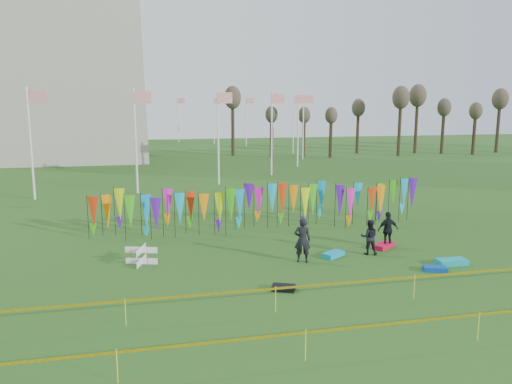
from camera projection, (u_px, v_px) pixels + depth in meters
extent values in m
plane|color=#214914|center=(307.00, 277.00, 19.90)|extent=(160.00, 160.00, 0.00)
cylinder|color=silver|center=(293.00, 124.00, 68.33)|extent=(0.16, 0.16, 8.00)
plane|color=#B71314|center=(298.00, 100.00, 67.88)|extent=(1.40, 0.00, 1.40)
cylinder|color=silver|center=(273.00, 123.00, 75.08)|extent=(0.16, 0.16, 8.00)
plane|color=#B71314|center=(277.00, 100.00, 74.64)|extent=(1.40, 0.00, 1.40)
cylinder|color=silver|center=(246.00, 121.00, 80.96)|extent=(0.16, 0.16, 8.00)
plane|color=#B71314|center=(250.00, 101.00, 80.51)|extent=(1.40, 0.00, 1.40)
cylinder|color=silver|center=(214.00, 120.00, 85.57)|extent=(0.16, 0.16, 8.00)
plane|color=#B71314|center=(217.00, 101.00, 85.12)|extent=(1.40, 0.00, 1.40)
cylinder|color=silver|center=(178.00, 120.00, 88.58)|extent=(0.16, 0.16, 8.00)
plane|color=#B71314|center=(181.00, 101.00, 88.13)|extent=(1.40, 0.00, 1.40)
cylinder|color=silver|center=(139.00, 119.00, 89.80)|extent=(0.16, 0.16, 8.00)
plane|color=#B71314|center=(142.00, 101.00, 89.36)|extent=(1.40, 0.00, 1.40)
cylinder|color=silver|center=(98.00, 119.00, 89.15)|extent=(0.16, 0.16, 8.00)
plane|color=#B71314|center=(100.00, 101.00, 88.70)|extent=(1.40, 0.00, 1.40)
cylinder|color=silver|center=(54.00, 120.00, 86.66)|extent=(0.16, 0.16, 8.00)
plane|color=#B71314|center=(56.00, 101.00, 86.21)|extent=(1.40, 0.00, 1.40)
cylinder|color=silver|center=(8.00, 121.00, 82.51)|extent=(0.16, 0.16, 8.00)
plane|color=#B71314|center=(10.00, 101.00, 82.06)|extent=(1.40, 0.00, 1.40)
cylinder|color=silver|center=(31.00, 144.00, 35.37)|extent=(0.16, 0.16, 8.00)
plane|color=#B71314|center=(36.00, 97.00, 34.92)|extent=(1.40, 0.00, 1.40)
cylinder|color=silver|center=(136.00, 141.00, 37.86)|extent=(0.16, 0.16, 8.00)
plane|color=#B71314|center=(142.00, 97.00, 37.41)|extent=(1.40, 0.00, 1.40)
cylinder|color=silver|center=(218.00, 138.00, 42.01)|extent=(0.16, 0.16, 8.00)
plane|color=#B71314|center=(225.00, 98.00, 41.56)|extent=(1.40, 0.00, 1.40)
cylinder|color=silver|center=(272.00, 134.00, 47.54)|extent=(0.16, 0.16, 8.00)
plane|color=#B71314|center=(278.00, 98.00, 47.09)|extent=(1.40, 0.00, 1.40)
cylinder|color=silver|center=(298.00, 130.00, 54.07)|extent=(0.16, 0.16, 8.00)
plane|color=#B71314|center=(304.00, 99.00, 53.63)|extent=(1.40, 0.00, 1.40)
cylinder|color=silver|center=(303.00, 127.00, 61.17)|extent=(0.16, 0.16, 8.00)
plane|color=#B71314|center=(308.00, 100.00, 60.72)|extent=(1.40, 0.00, 1.40)
cylinder|color=black|center=(89.00, 217.00, 25.24)|extent=(0.03, 0.03, 2.37)
cone|color=red|center=(95.00, 211.00, 25.25)|extent=(0.64, 0.64, 1.60)
cylinder|color=black|center=(102.00, 216.00, 25.38)|extent=(0.03, 0.03, 2.37)
cone|color=orange|center=(108.00, 210.00, 25.38)|extent=(0.64, 0.64, 1.60)
cylinder|color=black|center=(115.00, 216.00, 25.51)|extent=(0.03, 0.03, 2.37)
cone|color=#BFE00B|center=(120.00, 210.00, 25.52)|extent=(0.64, 0.64, 1.60)
cylinder|color=black|center=(127.00, 215.00, 25.65)|extent=(0.03, 0.03, 2.37)
cone|color=#35A813|center=(133.00, 209.00, 25.65)|extent=(0.64, 0.64, 1.60)
cylinder|color=black|center=(140.00, 214.00, 25.78)|extent=(0.03, 0.03, 2.37)
cone|color=#0B89C6|center=(145.00, 208.00, 25.79)|extent=(0.64, 0.64, 1.60)
cylinder|color=black|center=(152.00, 214.00, 25.92)|extent=(0.03, 0.03, 2.37)
cone|color=#4E12A1|center=(157.00, 208.00, 25.92)|extent=(0.64, 0.64, 1.60)
cylinder|color=black|center=(164.00, 213.00, 26.05)|extent=(0.03, 0.03, 2.37)
cone|color=#EA1AB6|center=(169.00, 207.00, 26.06)|extent=(0.64, 0.64, 1.60)
cylinder|color=black|center=(176.00, 213.00, 26.19)|extent=(0.03, 0.03, 2.37)
cone|color=#0EAED5|center=(181.00, 207.00, 26.19)|extent=(0.64, 0.64, 1.60)
cylinder|color=black|center=(188.00, 212.00, 26.32)|extent=(0.03, 0.03, 2.37)
cone|color=red|center=(193.00, 206.00, 26.33)|extent=(0.64, 0.64, 1.60)
cylinder|color=black|center=(200.00, 212.00, 26.45)|extent=(0.03, 0.03, 2.37)
cone|color=orange|center=(205.00, 206.00, 26.46)|extent=(0.64, 0.64, 1.60)
cylinder|color=black|center=(211.00, 211.00, 26.59)|extent=(0.03, 0.03, 2.37)
cone|color=#BFE00B|center=(216.00, 205.00, 26.60)|extent=(0.64, 0.64, 1.60)
cylinder|color=black|center=(223.00, 210.00, 26.72)|extent=(0.03, 0.03, 2.37)
cone|color=#35A813|center=(228.00, 205.00, 26.73)|extent=(0.64, 0.64, 1.60)
cylinder|color=black|center=(234.00, 210.00, 26.86)|extent=(0.03, 0.03, 2.37)
cone|color=#0B89C6|center=(239.00, 204.00, 26.87)|extent=(0.64, 0.64, 1.60)
cylinder|color=black|center=(245.00, 209.00, 26.99)|extent=(0.03, 0.03, 2.37)
cone|color=#4E12A1|center=(250.00, 204.00, 27.00)|extent=(0.64, 0.64, 1.60)
cylinder|color=black|center=(257.00, 209.00, 27.13)|extent=(0.03, 0.03, 2.37)
cone|color=#EA1AB6|center=(262.00, 203.00, 27.14)|extent=(0.64, 0.64, 1.60)
cylinder|color=black|center=(268.00, 208.00, 27.26)|extent=(0.03, 0.03, 2.37)
cone|color=#0EAED5|center=(273.00, 203.00, 27.27)|extent=(0.64, 0.64, 1.60)
cylinder|color=black|center=(279.00, 208.00, 27.40)|extent=(0.03, 0.03, 2.37)
cone|color=red|center=(283.00, 202.00, 27.40)|extent=(0.64, 0.64, 1.60)
cylinder|color=black|center=(289.00, 207.00, 27.53)|extent=(0.03, 0.03, 2.37)
cone|color=orange|center=(294.00, 202.00, 27.54)|extent=(0.64, 0.64, 1.60)
cylinder|color=black|center=(300.00, 207.00, 27.67)|extent=(0.03, 0.03, 2.37)
cone|color=#BFE00B|center=(305.00, 201.00, 27.67)|extent=(0.64, 0.64, 1.60)
cylinder|color=black|center=(311.00, 206.00, 27.80)|extent=(0.03, 0.03, 2.37)
cone|color=#35A813|center=(316.00, 201.00, 27.81)|extent=(0.64, 0.64, 1.60)
cylinder|color=black|center=(321.00, 206.00, 27.94)|extent=(0.03, 0.03, 2.37)
cone|color=#0B89C6|center=(326.00, 200.00, 27.94)|extent=(0.64, 0.64, 1.60)
cylinder|color=black|center=(332.00, 205.00, 28.07)|extent=(0.03, 0.03, 2.37)
cone|color=#4E12A1|center=(336.00, 200.00, 28.08)|extent=(0.64, 0.64, 1.60)
cylinder|color=black|center=(342.00, 205.00, 28.20)|extent=(0.03, 0.03, 2.37)
cone|color=#EA1AB6|center=(347.00, 199.00, 28.21)|extent=(0.64, 0.64, 1.60)
cylinder|color=black|center=(352.00, 204.00, 28.34)|extent=(0.03, 0.03, 2.37)
cone|color=#0EAED5|center=(357.00, 199.00, 28.35)|extent=(0.64, 0.64, 1.60)
cylinder|color=black|center=(362.00, 204.00, 28.47)|extent=(0.03, 0.03, 2.37)
cone|color=red|center=(367.00, 198.00, 28.48)|extent=(0.64, 0.64, 1.60)
cylinder|color=black|center=(372.00, 203.00, 28.61)|extent=(0.03, 0.03, 2.37)
cone|color=orange|center=(377.00, 198.00, 28.62)|extent=(0.64, 0.64, 1.60)
cylinder|color=black|center=(382.00, 203.00, 28.74)|extent=(0.03, 0.03, 2.37)
cone|color=#BFE00B|center=(387.00, 198.00, 28.75)|extent=(0.64, 0.64, 1.60)
cylinder|color=black|center=(392.00, 202.00, 28.88)|extent=(0.03, 0.03, 2.37)
cone|color=#35A813|center=(397.00, 197.00, 28.89)|extent=(0.64, 0.64, 1.60)
cylinder|color=black|center=(402.00, 202.00, 29.01)|extent=(0.03, 0.03, 2.37)
cone|color=#0B89C6|center=(407.00, 197.00, 29.02)|extent=(0.64, 0.64, 1.60)
cylinder|color=black|center=(412.00, 202.00, 29.15)|extent=(0.03, 0.03, 2.37)
cone|color=#4E12A1|center=(416.00, 196.00, 29.15)|extent=(0.64, 0.64, 1.60)
cube|color=#DBC204|center=(336.00, 284.00, 16.90)|extent=(26.00, 0.01, 0.08)
cylinder|color=#F7F437|center=(123.00, 313.00, 15.45)|extent=(0.02, 0.02, 0.90)
cylinder|color=#F7F437|center=(279.00, 299.00, 16.53)|extent=(0.02, 0.02, 0.90)
cylinder|color=#F7F437|center=(415.00, 287.00, 17.62)|extent=(0.02, 0.02, 0.90)
cube|color=#DBC204|center=(380.00, 325.00, 13.75)|extent=(26.00, 0.01, 0.08)
cylinder|color=#F7F437|center=(118.00, 366.00, 12.30)|extent=(0.02, 0.02, 0.90)
cylinder|color=#F7F437|center=(311.00, 345.00, 13.39)|extent=(0.02, 0.02, 0.90)
cylinder|color=#F7F437|center=(475.00, 327.00, 14.47)|extent=(0.02, 0.02, 0.90)
cylinder|color=#362A1B|center=(242.00, 133.00, 62.90)|extent=(0.44, 0.44, 6.40)
ellipsoid|color=#4A3D31|center=(242.00, 106.00, 62.31)|extent=(1.92, 1.92, 2.56)
cylinder|color=#362A1B|center=(272.00, 132.00, 63.76)|extent=(0.44, 0.44, 6.40)
ellipsoid|color=#4A3D31|center=(273.00, 106.00, 63.17)|extent=(1.92, 1.92, 2.56)
cylinder|color=#362A1B|center=(302.00, 132.00, 64.63)|extent=(0.44, 0.44, 6.40)
ellipsoid|color=#4A3D31|center=(303.00, 106.00, 64.04)|extent=(1.92, 1.92, 2.56)
cylinder|color=#362A1B|center=(331.00, 131.00, 65.50)|extent=(0.44, 0.44, 6.40)
ellipsoid|color=#4A3D31|center=(332.00, 106.00, 64.91)|extent=(1.92, 1.92, 2.56)
cylinder|color=#362A1B|center=(360.00, 131.00, 66.37)|extent=(0.44, 0.44, 6.40)
ellipsoid|color=#4A3D31|center=(361.00, 106.00, 65.78)|extent=(1.92, 1.92, 2.56)
cylinder|color=#362A1B|center=(387.00, 131.00, 67.23)|extent=(0.44, 0.44, 6.40)
ellipsoid|color=#4A3D31|center=(388.00, 106.00, 66.65)|extent=(1.92, 1.92, 2.56)
cylinder|color=#362A1B|center=(414.00, 130.00, 68.10)|extent=(0.44, 0.44, 6.40)
ellipsoid|color=#4A3D31|center=(415.00, 105.00, 67.51)|extent=(1.92, 1.92, 2.56)
cylinder|color=#362A1B|center=(440.00, 130.00, 68.97)|extent=(0.44, 0.44, 6.40)
ellipsoid|color=#4A3D31|center=(442.00, 105.00, 68.38)|extent=(1.92, 1.92, 2.56)
cylinder|color=#362A1B|center=(466.00, 130.00, 69.84)|extent=(0.44, 0.44, 6.40)
ellipsoid|color=#4A3D31|center=(468.00, 105.00, 69.25)|extent=(1.92, 1.92, 2.56)
cylinder|color=#362A1B|center=(491.00, 129.00, 70.70)|extent=(0.44, 0.44, 6.40)
ellipsoid|color=#4A3D31|center=(493.00, 105.00, 70.12)|extent=(1.92, 1.92, 2.56)
cylinder|color=red|center=(133.00, 258.00, 21.01)|extent=(0.02, 0.02, 0.80)
cylinder|color=red|center=(150.00, 257.00, 21.16)|extent=(0.02, 0.02, 0.80)
cylinder|color=red|center=(133.00, 254.00, 21.68)|extent=(0.02, 0.02, 0.80)
cylinder|color=red|center=(150.00, 253.00, 21.83)|extent=(0.02, 0.02, 0.80)
imported|color=black|center=(302.00, 240.00, 21.67)|extent=(0.85, 0.72, 1.98)
imported|color=black|center=(369.00, 237.00, 22.82)|extent=(0.90, 0.71, 1.63)
imported|color=black|center=(388.00, 230.00, 23.86)|extent=(1.04, 0.61, 1.75)
cube|color=#0E9BD3|center=(333.00, 254.00, 22.56)|extent=(1.19, 1.02, 0.21)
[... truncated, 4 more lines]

